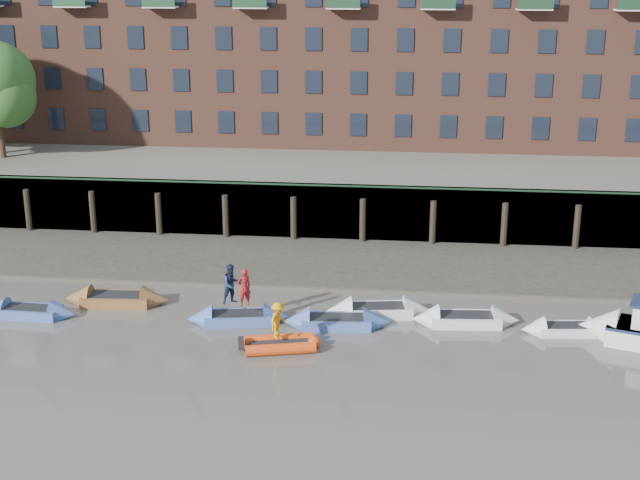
# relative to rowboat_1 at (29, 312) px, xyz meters

# --- Properties ---
(ground) EXTENTS (220.00, 220.00, 0.00)m
(ground) POSITION_rel_rowboat_1_xyz_m (12.50, -9.07, -0.23)
(ground) COLOR #5C564E
(ground) RESTS_ON ground
(foreshore) EXTENTS (110.00, 8.00, 0.50)m
(foreshore) POSITION_rel_rowboat_1_xyz_m (12.50, 8.93, -0.23)
(foreshore) COLOR #3D382F
(foreshore) RESTS_ON ground
(mud_band) EXTENTS (110.00, 1.60, 0.10)m
(mud_band) POSITION_rel_rowboat_1_xyz_m (12.50, 5.53, -0.23)
(mud_band) COLOR #4C4336
(mud_band) RESTS_ON ground
(river_wall) EXTENTS (110.00, 1.23, 3.30)m
(river_wall) POSITION_rel_rowboat_1_xyz_m (12.50, 13.31, 1.37)
(river_wall) COLOR #2D2A26
(river_wall) RESTS_ON ground
(bank_terrace) EXTENTS (110.00, 28.00, 3.20)m
(bank_terrace) POSITION_rel_rowboat_1_xyz_m (12.50, 26.93, 1.37)
(bank_terrace) COLOR #5E594D
(bank_terrace) RESTS_ON ground
(apartment_terrace) EXTENTS (80.60, 15.56, 20.98)m
(apartment_terrace) POSITION_rel_rowboat_1_xyz_m (12.50, 27.93, 12.60)
(apartment_terrace) COLOR brown
(apartment_terrace) RESTS_ON bank_terrace
(rowboat_1) EXTENTS (4.45, 1.44, 1.28)m
(rowboat_1) POSITION_rel_rowboat_1_xyz_m (0.00, 0.00, 0.00)
(rowboat_1) COLOR #455EA8
(rowboat_1) RESTS_ON ground
(rowboat_2) EXTENTS (5.06, 1.75, 1.44)m
(rowboat_2) POSITION_rel_rowboat_1_xyz_m (3.51, 1.86, 0.03)
(rowboat_2) COLOR brown
(rowboat_2) RESTS_ON ground
(rowboat_3) EXTENTS (4.75, 2.09, 1.33)m
(rowboat_3) POSITION_rel_rowboat_1_xyz_m (9.67, 0.29, 0.01)
(rowboat_3) COLOR #455EA8
(rowboat_3) RESTS_ON ground
(rowboat_4) EXTENTS (4.86, 1.76, 1.38)m
(rowboat_4) POSITION_rel_rowboat_1_xyz_m (14.13, 0.29, 0.02)
(rowboat_4) COLOR #455EA8
(rowboat_4) RESTS_ON ground
(rowboat_5) EXTENTS (5.00, 2.14, 1.40)m
(rowboat_5) POSITION_rel_rowboat_1_xyz_m (15.88, 1.81, 0.02)
(rowboat_5) COLOR silver
(rowboat_5) RESTS_ON ground
(rowboat_6) EXTENTS (4.88, 1.74, 1.39)m
(rowboat_6) POSITION_rel_rowboat_1_xyz_m (19.85, 1.18, 0.02)
(rowboat_6) COLOR silver
(rowboat_6) RESTS_ON ground
(rowboat_7) EXTENTS (4.09, 1.57, 1.16)m
(rowboat_7) POSITION_rel_rowboat_1_xyz_m (24.22, 0.65, -0.02)
(rowboat_7) COLOR silver
(rowboat_7) RESTS_ON ground
(rib_tender) EXTENTS (3.29, 2.16, 0.55)m
(rib_tender) POSITION_rel_rowboat_1_xyz_m (12.10, -2.31, 0.01)
(rib_tender) COLOR #DF4411
(rib_tender) RESTS_ON ground
(person_rower_a) EXTENTS (0.76, 0.68, 1.74)m
(person_rower_a) POSITION_rel_rowboat_1_xyz_m (10.00, 0.19, 1.54)
(person_rower_a) COLOR maroon
(person_rower_a) RESTS_ON rowboat_3
(person_rower_b) EXTENTS (1.13, 1.09, 1.83)m
(person_rower_b) POSITION_rel_rowboat_1_xyz_m (9.40, 0.39, 1.59)
(person_rower_b) COLOR #19233F
(person_rower_b) RESTS_ON rowboat_3
(person_rib_crew) EXTENTS (0.91, 1.15, 1.56)m
(person_rib_crew) POSITION_rel_rowboat_1_xyz_m (11.89, -2.28, 1.07)
(person_rib_crew) COLOR orange
(person_rib_crew) RESTS_ON rib_tender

